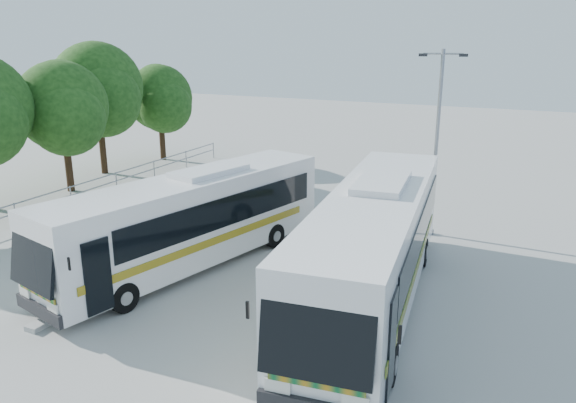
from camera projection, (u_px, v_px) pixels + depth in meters
The scene contains 9 objects.
ground at pixel (223, 267), 19.12m from camera, with size 100.00×100.00×0.00m, color #9C9C97.
kerb_divider at pixel (200, 237), 21.77m from camera, with size 0.40×16.00×0.15m, color #B2B2AD.
railing at pixel (87, 186), 26.49m from camera, with size 0.06×22.00×1.00m.
tree_far_c at pixel (63, 107), 27.32m from camera, with size 4.97×4.69×6.49m.
tree_far_d at pixel (98, 88), 30.85m from camera, with size 5.62×5.30×7.33m.
tree_far_e at pixel (160, 98), 34.73m from camera, with size 4.54×4.28×5.92m.
coach_main at pixel (191, 219), 18.77m from camera, with size 4.72×11.29×3.08m.
coach_adjacent at pixel (373, 245), 16.00m from camera, with size 3.82×12.27×3.35m.
lamppost at pixel (437, 136), 21.20m from camera, with size 1.74×0.47×7.12m.
Camera 1 is at (9.60, -15.04, 7.56)m, focal length 35.00 mm.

